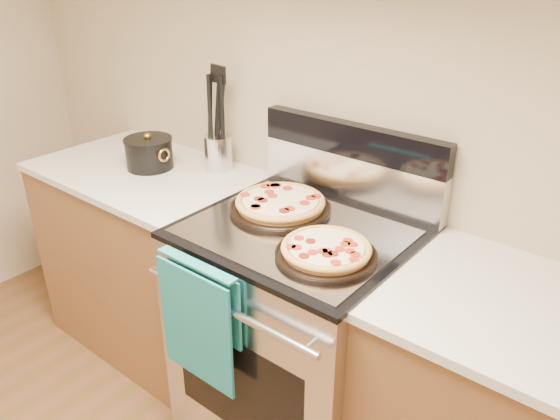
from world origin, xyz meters
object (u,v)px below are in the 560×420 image
Objects in this scene: saucepan at (149,154)px; pepperoni_pizza_back at (280,204)px; range_body at (298,338)px; utensil_crock at (218,152)px; pepperoni_pizza_front at (326,251)px.

pepperoni_pizza_back is at bearing -0.12° from saucepan.
utensil_crock reaches higher than range_body.
utensil_crock reaches higher than pepperoni_pizza_back.
utensil_crock is (-0.49, 0.18, 0.04)m from pepperoni_pizza_back.
pepperoni_pizza_front is (0.18, -0.10, 0.50)m from range_body.
utensil_crock is 0.31m from saucepan.
pepperoni_pizza_front is 1.55× the size of saucepan.
saucepan is (-0.74, 0.00, 0.02)m from pepperoni_pizza_back.
pepperoni_pizza_back is at bearing 155.99° from range_body.
range_body is at bearing -20.92° from utensil_crock.
saucepan is at bearing 179.88° from pepperoni_pizza_back.
utensil_crock is (-0.81, 0.34, 0.04)m from pepperoni_pizza_front.
pepperoni_pizza_back is 1.80× the size of saucepan.
pepperoni_pizza_back is at bearing -20.04° from utensil_crock.
range_body is 0.52m from pepperoni_pizza_back.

